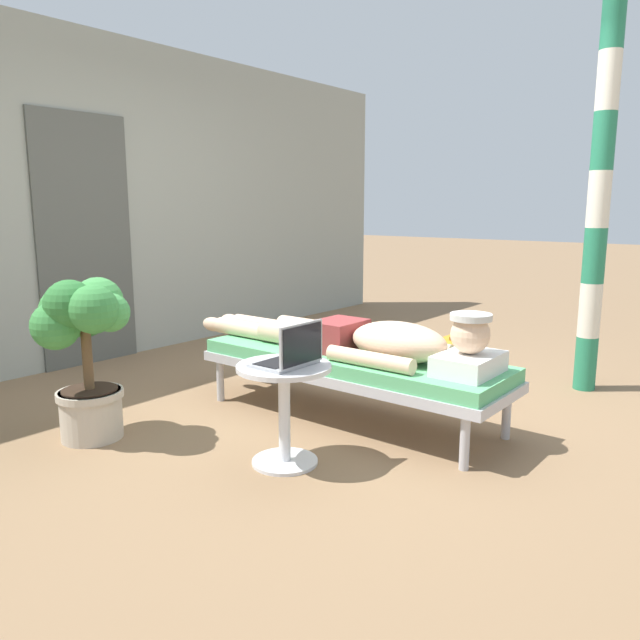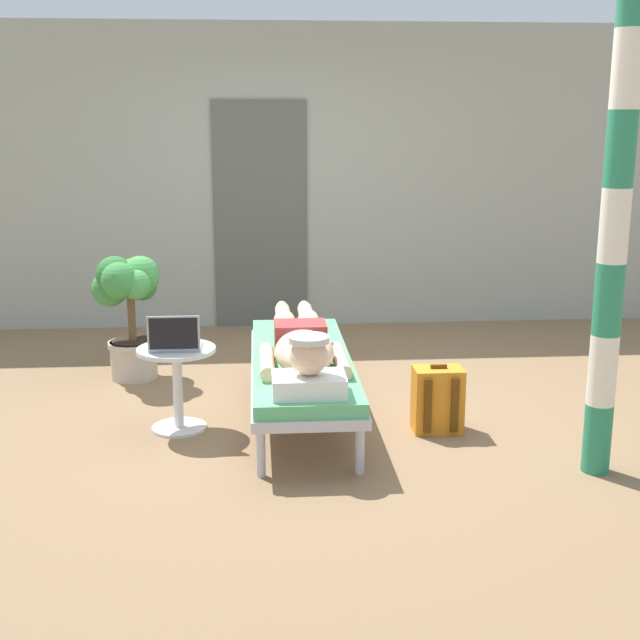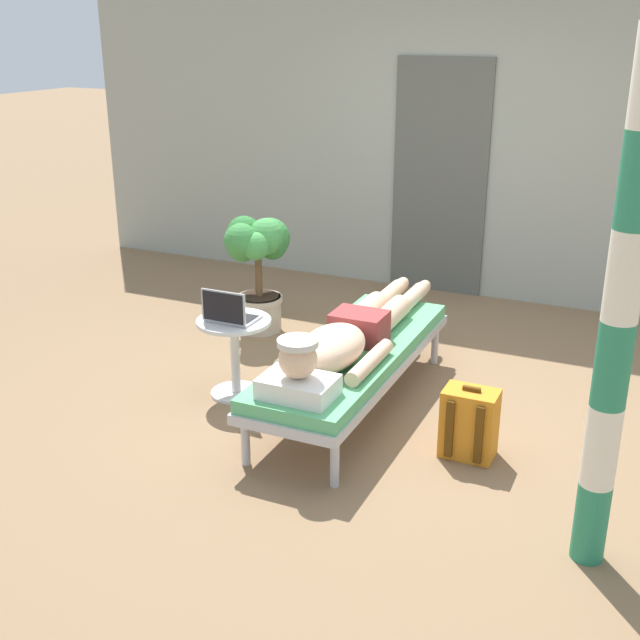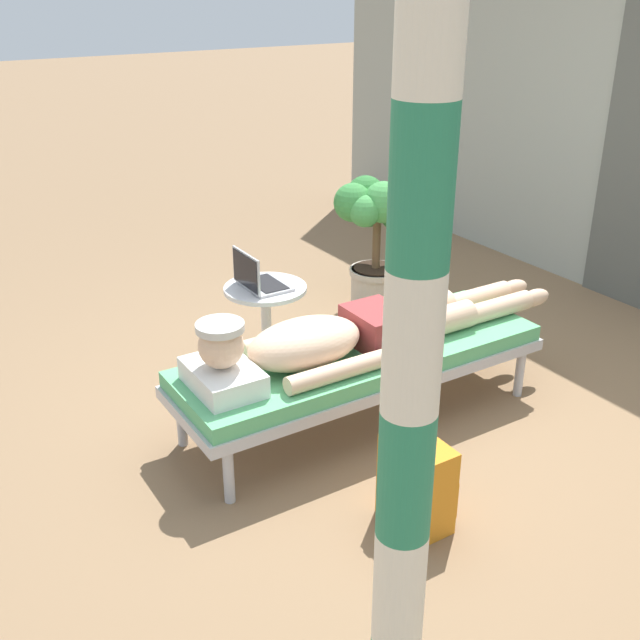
{
  "view_description": "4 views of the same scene",
  "coord_description": "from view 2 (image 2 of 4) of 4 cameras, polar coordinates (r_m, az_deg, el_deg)",
  "views": [
    {
      "loc": [
        -3.07,
        -2.31,
        1.31
      ],
      "look_at": [
        -0.08,
        0.07,
        0.6
      ],
      "focal_mm": 34.59,
      "sensor_mm": 36.0,
      "label": 1
    },
    {
      "loc": [
        -0.35,
        -5.33,
        1.89
      ],
      "look_at": [
        0.03,
        -0.34,
        0.69
      ],
      "focal_mm": 47.6,
      "sensor_mm": 36.0,
      "label": 2
    },
    {
      "loc": [
        1.64,
        -4.42,
        2.31
      ],
      "look_at": [
        -0.32,
        -0.14,
        0.55
      ],
      "focal_mm": 44.83,
      "sensor_mm": 36.0,
      "label": 3
    },
    {
      "loc": [
        2.77,
        -2.2,
        2.17
      ],
      "look_at": [
        -0.28,
        -0.29,
        0.53
      ],
      "focal_mm": 42.9,
      "sensor_mm": 36.0,
      "label": 4
    }
  ],
  "objects": [
    {
      "name": "side_table",
      "position": [
        5.28,
        -9.58,
        -3.61
      ],
      "size": [
        0.48,
        0.48,
        0.52
      ],
      "color": "silver",
      "rests_on": "ground"
    },
    {
      "name": "porch_post",
      "position": [
        4.62,
        19.18,
        6.01
      ],
      "size": [
        0.15,
        0.15,
        2.7
      ],
      "color": "#267F59",
      "rests_on": "ground"
    },
    {
      "name": "house_door_panel",
      "position": [
        7.73,
        -4.02,
        7.01
      ],
      "size": [
        0.84,
        0.03,
        2.04
      ],
      "primitive_type": "cube",
      "color": "#545651",
      "rests_on": "ground"
    },
    {
      "name": "house_wall_back",
      "position": [
        7.82,
        -2.37,
        9.53
      ],
      "size": [
        7.6,
        0.2,
        2.7
      ],
      "primitive_type": "cube",
      "color": "#999E93",
      "rests_on": "ground"
    },
    {
      "name": "potted_plant",
      "position": [
        6.34,
        -12.71,
        1.43
      ],
      "size": [
        0.5,
        0.65,
        0.92
      ],
      "color": "#BFB29E",
      "rests_on": "ground"
    },
    {
      "name": "person_reclining",
      "position": [
        5.25,
        -1.21,
        -1.66
      ],
      "size": [
        0.53,
        2.17,
        0.33
      ],
      "color": "white",
      "rests_on": "lounge_chair"
    },
    {
      "name": "lounge_chair",
      "position": [
        5.4,
        -1.26,
        -3.14
      ],
      "size": [
        0.64,
        1.99,
        0.42
      ],
      "color": "#B7B7BC",
      "rests_on": "ground"
    },
    {
      "name": "laptop",
      "position": [
        5.17,
        -9.73,
        -1.38
      ],
      "size": [
        0.31,
        0.24,
        0.23
      ],
      "color": "#A5A8AD",
      "rests_on": "side_table"
    },
    {
      "name": "backpack",
      "position": [
        5.29,
        7.9,
        -5.34
      ],
      "size": [
        0.3,
        0.26,
        0.42
      ],
      "color": "orange",
      "rests_on": "ground"
    },
    {
      "name": "ground_plane",
      "position": [
        5.67,
        -0.57,
        -5.98
      ],
      "size": [
        40.0,
        40.0,
        0.0
      ],
      "primitive_type": "plane",
      "color": "#846647"
    }
  ]
}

